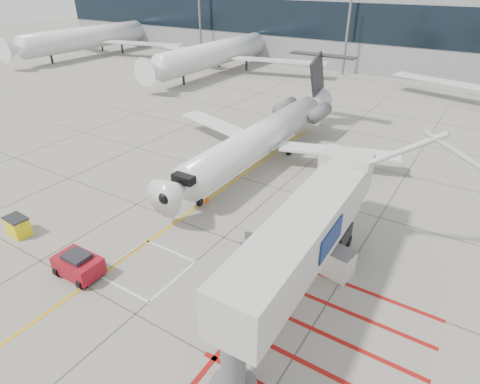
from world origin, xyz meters
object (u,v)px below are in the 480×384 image
Objects in this scene: regional_jet at (249,129)px; pushback_tug at (78,264)px; spill_bin at (18,226)px; jet_bridge at (298,248)px.

regional_jet reaches higher than pushback_tug.
regional_jet is at bearing 68.41° from spill_bin.
regional_jet is at bearing 85.82° from pushback_tug.
pushback_tug is 1.76× the size of spill_bin.
pushback_tug is at bearing -158.92° from jet_bridge.
jet_bridge is 12.51m from pushback_tug.
regional_jet is 17.26m from pushback_tug.
spill_bin is (-7.80, -16.43, -3.26)m from regional_jet.
regional_jet reaches higher than spill_bin.
jet_bridge is 18.81m from spill_bin.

